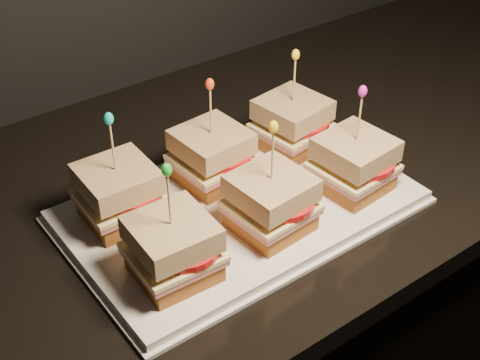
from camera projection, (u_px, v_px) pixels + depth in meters
platter at (240, 207)px, 0.93m from camera, size 0.46×0.29×0.02m
platter_rim at (240, 210)px, 0.94m from camera, size 0.48×0.30×0.01m
sandwich_0_bread_bot at (121, 210)px, 0.89m from camera, size 0.09×0.09×0.03m
sandwich_0_ham at (120, 200)px, 0.88m from camera, size 0.10×0.10×0.01m
sandwich_0_cheese at (119, 196)px, 0.88m from camera, size 0.10×0.10×0.01m
sandwich_0_tomato at (129, 190)px, 0.87m from camera, size 0.09×0.09×0.01m
sandwich_0_bread_top at (117, 179)px, 0.86m from camera, size 0.09×0.09×0.03m
sandwich_0_pick at (113, 150)px, 0.83m from camera, size 0.00×0.00×0.09m
sandwich_0_frill at (109, 119)px, 0.81m from camera, size 0.01×0.01×0.02m
sandwich_1_bread_bot at (212, 172)px, 0.96m from camera, size 0.10×0.10×0.03m
sandwich_1_ham at (212, 162)px, 0.95m from camera, size 0.11×0.10×0.01m
sandwich_1_cheese at (212, 158)px, 0.95m from camera, size 0.11×0.10×0.01m
sandwich_1_tomato at (221, 153)px, 0.95m from camera, size 0.09×0.09×0.01m
sandwich_1_bread_top at (212, 142)px, 0.93m from camera, size 0.10×0.10×0.03m
sandwich_1_pick at (211, 114)px, 0.91m from camera, size 0.00×0.00×0.09m
sandwich_1_frill at (210, 84)px, 0.88m from camera, size 0.01×0.01×0.02m
sandwich_2_bread_bot at (291, 139)px, 1.03m from camera, size 0.10×0.10×0.03m
sandwich_2_ham at (292, 130)px, 1.02m from camera, size 0.11×0.11×0.01m
sandwich_2_cheese at (292, 126)px, 1.02m from camera, size 0.11×0.11×0.01m
sandwich_2_tomato at (301, 121)px, 1.02m from camera, size 0.09×0.09×0.01m
sandwich_2_bread_top at (293, 110)px, 1.00m from camera, size 0.10×0.10×0.03m
sandwich_2_pick at (294, 83)px, 0.98m from camera, size 0.00×0.00×0.09m
sandwich_2_frill at (296, 55)px, 0.95m from camera, size 0.01×0.01×0.02m
sandwich_3_bread_bot at (174, 266)px, 0.80m from camera, size 0.09×0.09×0.03m
sandwich_3_ham at (173, 256)px, 0.79m from camera, size 0.10×0.10×0.01m
sandwich_3_cheese at (173, 251)px, 0.79m from camera, size 0.11×0.10×0.01m
sandwich_3_tomato at (184, 245)px, 0.79m from camera, size 0.09×0.09×0.01m
sandwich_3_bread_top at (172, 234)px, 0.77m from camera, size 0.10×0.10×0.03m
sandwich_3_pick at (169, 203)px, 0.75m from camera, size 0.00×0.00×0.09m
sandwich_3_frill at (167, 170)px, 0.72m from camera, size 0.01×0.01×0.02m
sandwich_4_bread_bot at (270, 219)px, 0.88m from camera, size 0.10×0.10×0.03m
sandwich_4_ham at (271, 209)px, 0.87m from camera, size 0.11×0.10×0.01m
sandwich_4_cheese at (271, 205)px, 0.86m from camera, size 0.11×0.10×0.01m
sandwich_4_tomato at (281, 199)px, 0.86m from camera, size 0.09×0.09×0.01m
sandwich_4_bread_top at (271, 188)px, 0.85m from camera, size 0.10×0.10×0.03m
sandwich_4_pick at (272, 158)px, 0.82m from camera, size 0.00×0.00×0.09m
sandwich_4_frill at (274, 127)px, 0.79m from camera, size 0.01×0.01×0.02m
sandwich_5_bread_bot at (352, 180)px, 0.95m from camera, size 0.10×0.10×0.03m
sandwich_5_ham at (353, 170)px, 0.94m from camera, size 0.11×0.10×0.01m
sandwich_5_cheese at (354, 166)px, 0.93m from camera, size 0.11×0.11×0.01m
sandwich_5_tomato at (363, 161)px, 0.93m from camera, size 0.09×0.09×0.01m
sandwich_5_bread_top at (356, 150)px, 0.92m from camera, size 0.10×0.10×0.03m
sandwich_5_pick at (359, 121)px, 0.89m from camera, size 0.00×0.00×0.09m
sandwich_5_frill at (363, 91)px, 0.86m from camera, size 0.01×0.01×0.02m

